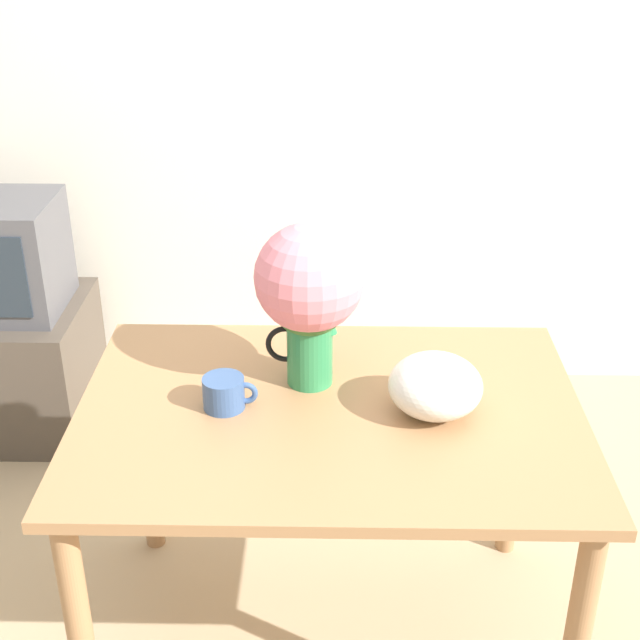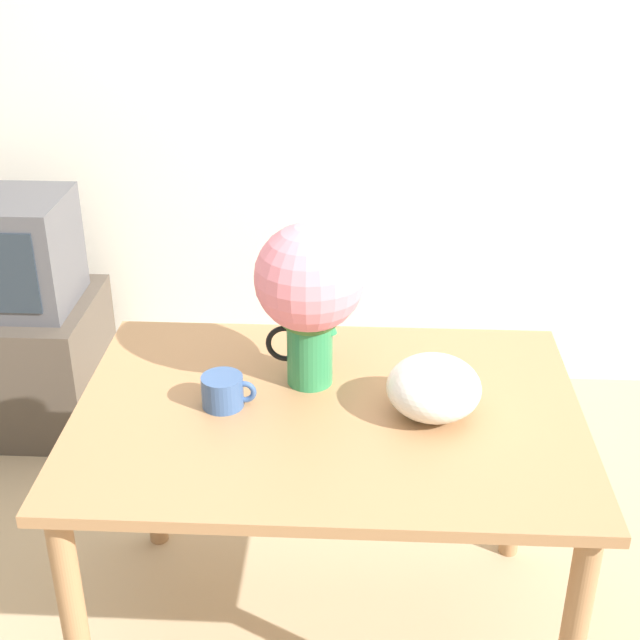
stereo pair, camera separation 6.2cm
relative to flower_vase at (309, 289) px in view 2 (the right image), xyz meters
name	(u,v)px [view 2 (the right image)]	position (x,y,z in m)	size (l,w,h in m)	color
wall_back	(383,67)	(0.19, 1.38, 0.27)	(8.00, 0.05, 2.60)	silver
table	(328,445)	(0.05, -0.13, -0.37)	(1.25, 0.89, 0.77)	#A3754C
flower_vase	(309,289)	(0.00, 0.00, 0.00)	(0.27, 0.27, 0.43)	#2D844C
coffee_mug	(224,391)	(-0.20, -0.13, -0.22)	(0.14, 0.10, 0.08)	#385689
white_bowl	(434,388)	(0.31, -0.14, -0.19)	(0.23, 0.23, 0.15)	silver
tv_stand	(24,361)	(-1.17, 0.96, -0.78)	(0.58, 0.55, 0.50)	#4C4238
tv_set	(5,252)	(-1.17, 0.95, -0.32)	(0.47, 0.39, 0.41)	#4C4C51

